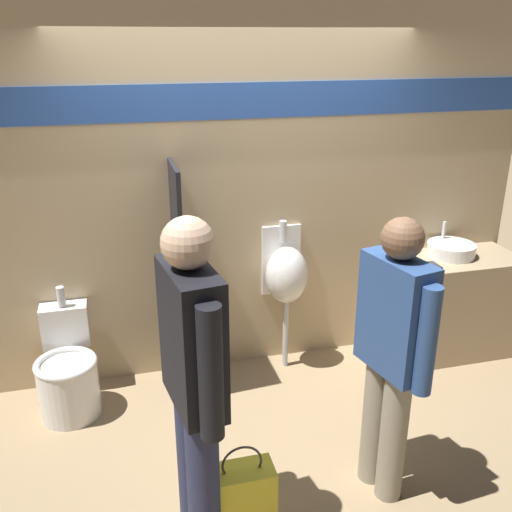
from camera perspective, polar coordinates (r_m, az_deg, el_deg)
ground_plane at (r=4.22m, az=0.60°, el=-14.24°), size 16.00×16.00×0.00m
display_wall at (r=4.17m, az=-1.49°, el=6.08°), size 4.44×0.07×2.70m
sink_counter at (r=4.90m, az=19.10°, el=-4.62°), size 0.97×0.52×0.82m
sink_basin at (r=4.74m, az=18.92°, el=0.61°), size 0.37×0.37×0.24m
cell_phone at (r=4.51m, az=17.35°, el=-0.88°), size 0.07×0.14×0.01m
divider_near_counter at (r=4.02m, az=-7.64°, el=-2.68°), size 0.03×0.46×1.67m
urinal_near_counter at (r=4.27m, az=3.03°, el=-1.87°), size 0.32×0.31×1.17m
toilet at (r=4.19m, az=-18.29°, el=-11.23°), size 0.42×0.58×0.84m
person_in_vest at (r=3.12m, az=13.41°, el=-9.13°), size 0.27×0.56×1.63m
person_with_lanyard at (r=2.69m, az=-6.23°, el=-12.23°), size 0.26×0.61×1.76m
shopping_bag at (r=3.20m, az=-1.37°, el=-23.24°), size 0.33×0.18×0.55m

